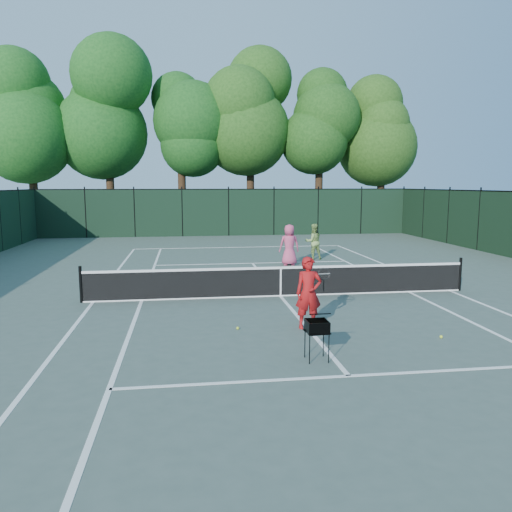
{
  "coord_description": "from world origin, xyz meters",
  "views": [
    {
      "loc": [
        -2.81,
        -14.51,
        3.37
      ],
      "look_at": [
        -0.61,
        1.0,
        1.1
      ],
      "focal_mm": 35.0,
      "sensor_mm": 36.0,
      "label": 1
    }
  ],
  "objects": [
    {
      "name": "tree_4",
      "position": [
        7.0,
        21.6,
        8.14
      ],
      "size": [
        6.2,
        6.2,
        12.97
      ],
      "color": "black",
      "rests_on": "ground"
    },
    {
      "name": "tennis_net",
      "position": [
        0.0,
        0.0,
        0.48
      ],
      "size": [
        11.69,
        0.09,
        1.06
      ],
      "color": "black",
      "rests_on": "ground"
    },
    {
      "name": "tree_0",
      "position": [
        -13.0,
        21.5,
        8.16
      ],
      "size": [
        6.4,
        6.4,
        13.14
      ],
      "color": "black",
      "rests_on": "ground"
    },
    {
      "name": "center_service_line",
      "position": [
        0.0,
        0.0,
        0.0
      ],
      "size": [
        0.1,
        12.8,
        0.01
      ],
      "primitive_type": "cube",
      "color": "white",
      "rests_on": "ground"
    },
    {
      "name": "player_pink",
      "position": [
        1.46,
        5.69,
        0.85
      ],
      "size": [
        0.84,
        0.55,
        1.71
      ],
      "rotation": [
        0.0,
        0.0,
        3.14
      ],
      "color": "#C8466E",
      "rests_on": "ground"
    },
    {
      "name": "baseline_far",
      "position": [
        0.0,
        11.88,
        0.0
      ],
      "size": [
        10.97,
        0.1,
        0.01
      ],
      "primitive_type": "cube",
      "color": "white",
      "rests_on": "ground"
    },
    {
      "name": "service_line_far",
      "position": [
        0.0,
        6.4,
        0.0
      ],
      "size": [
        8.23,
        0.1,
        0.01
      ],
      "primitive_type": "cube",
      "color": "white",
      "rests_on": "ground"
    },
    {
      "name": "loose_ball_near_cart",
      "position": [
        2.72,
        -4.58,
        0.03
      ],
      "size": [
        0.07,
        0.07,
        0.07
      ],
      "primitive_type": "sphere",
      "color": "#D3ED30",
      "rests_on": "ground"
    },
    {
      "name": "ball_hopper",
      "position": [
        -0.36,
        -5.53,
        0.66
      ],
      "size": [
        0.47,
        0.47,
        0.79
      ],
      "rotation": [
        0.0,
        0.0,
        0.16
      ],
      "color": "black",
      "rests_on": "ground"
    },
    {
      "name": "service_line_near",
      "position": [
        0.0,
        -6.4,
        0.0
      ],
      "size": [
        8.23,
        0.1,
        0.01
      ],
      "primitive_type": "cube",
      "color": "white",
      "rests_on": "ground"
    },
    {
      "name": "tree_5",
      "position": [
        12.0,
        22.1,
        7.71
      ],
      "size": [
        5.8,
        5.8,
        12.23
      ],
      "color": "black",
      "rests_on": "ground"
    },
    {
      "name": "loose_ball_midcourt",
      "position": [
        -1.65,
        -3.29,
        0.03
      ],
      "size": [
        0.07,
        0.07,
        0.07
      ],
      "primitive_type": "sphere",
      "color": "#BEE12E",
      "rests_on": "ground"
    },
    {
      "name": "sideline_doubles_right",
      "position": [
        5.49,
        0.0,
        0.0
      ],
      "size": [
        0.1,
        23.77,
        0.01
      ],
      "primitive_type": "cube",
      "color": "white",
      "rests_on": "ground"
    },
    {
      "name": "tree_1",
      "position": [
        -8.0,
        22.0,
        8.69
      ],
      "size": [
        6.8,
        6.8,
        13.98
      ],
      "color": "black",
      "rests_on": "ground"
    },
    {
      "name": "coach",
      "position": [
        0.01,
        -3.39,
        0.85
      ],
      "size": [
        0.92,
        0.6,
        1.69
      ],
      "rotation": [
        0.0,
        0.0,
        -0.02
      ],
      "color": "#A41214",
      "rests_on": "ground"
    },
    {
      "name": "tree_2",
      "position": [
        -3.0,
        21.8,
        7.73
      ],
      "size": [
        6.0,
        6.0,
        12.4
      ],
      "color": "black",
      "rests_on": "ground"
    },
    {
      "name": "sideline_singles_right",
      "position": [
        4.12,
        0.0,
        0.0
      ],
      "size": [
        0.1,
        23.77,
        0.01
      ],
      "primitive_type": "cube",
      "color": "white",
      "rests_on": "ground"
    },
    {
      "name": "tree_3",
      "position": [
        2.0,
        22.3,
        9.01
      ],
      "size": [
        7.0,
        7.0,
        14.45
      ],
      "color": "black",
      "rests_on": "ground"
    },
    {
      "name": "player_green",
      "position": [
        2.88,
        7.18,
        0.8
      ],
      "size": [
        0.84,
        0.68,
        1.6
      ],
      "rotation": [
        0.0,
        0.0,
        3.24
      ],
      "color": "#85A753",
      "rests_on": "ground"
    },
    {
      "name": "fence_far",
      "position": [
        0.0,
        18.0,
        1.5
      ],
      "size": [
        24.0,
        0.05,
        3.0
      ],
      "primitive_type": "cube",
      "color": "black",
      "rests_on": "ground"
    },
    {
      "name": "sideline_singles_left",
      "position": [
        -4.12,
        0.0,
        0.0
      ],
      "size": [
        0.1,
        23.77,
        0.01
      ],
      "primitive_type": "cube",
      "color": "white",
      "rests_on": "ground"
    },
    {
      "name": "ground",
      "position": [
        0.0,
        0.0,
        0.0
      ],
      "size": [
        90.0,
        90.0,
        0.0
      ],
      "primitive_type": "plane",
      "color": "#45534A",
      "rests_on": "ground"
    },
    {
      "name": "sideline_doubles_left",
      "position": [
        -5.49,
        0.0,
        0.0
      ],
      "size": [
        0.1,
        23.77,
        0.01
      ],
      "primitive_type": "cube",
      "color": "white",
      "rests_on": "ground"
    }
  ]
}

